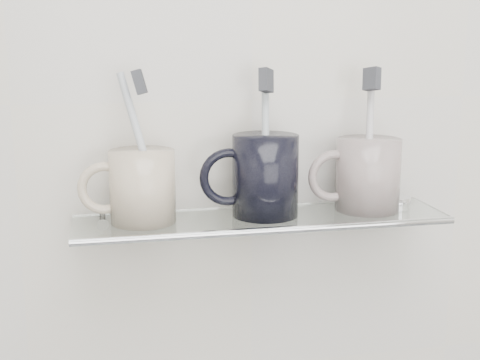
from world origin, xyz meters
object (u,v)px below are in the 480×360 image
object	(u,v)px
mug_right	(368,175)
mug_left	(143,186)
mug_center	(265,176)
shelf_glass	(262,219)

from	to	relation	value
mug_right	mug_left	bearing A→B (deg)	173.55
mug_center	mug_right	bearing A→B (deg)	-9.61
mug_left	mug_right	xyz separation A→B (m)	(0.31, 0.00, 0.00)
mug_left	mug_center	distance (m)	0.16
shelf_glass	mug_right	xyz separation A→B (m)	(0.15, 0.00, 0.05)
mug_center	mug_right	xyz separation A→B (m)	(0.15, 0.00, -0.00)
shelf_glass	mug_center	distance (m)	0.06
mug_center	shelf_glass	bearing A→B (deg)	-148.59
mug_center	mug_left	bearing A→B (deg)	170.39
mug_left	mug_right	distance (m)	0.31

